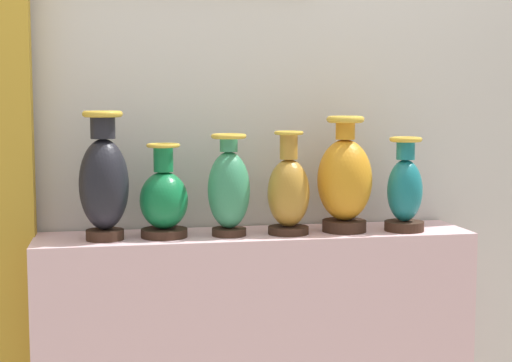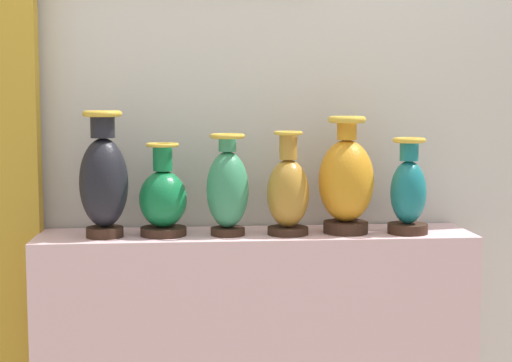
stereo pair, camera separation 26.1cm
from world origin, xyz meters
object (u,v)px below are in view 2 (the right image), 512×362
(vase_ochre, at_px, (288,193))
(vase_teal, at_px, (408,192))
(vase_onyx, at_px, (104,180))
(vase_amber, at_px, (346,181))
(vase_emerald, at_px, (163,199))
(vase_jade, at_px, (228,189))

(vase_ochre, relative_size, vase_teal, 1.07)
(vase_onyx, relative_size, vase_teal, 1.28)
(vase_ochre, distance_m, vase_amber, 0.20)
(vase_ochre, distance_m, vase_teal, 0.41)
(vase_ochre, xyz_separation_m, vase_teal, (0.41, -0.01, -0.00))
(vase_emerald, height_order, vase_jade, vase_jade)
(vase_jade, bearing_deg, vase_teal, -1.77)
(vase_jade, xyz_separation_m, vase_ochre, (0.20, -0.00, -0.01))
(vase_teal, bearing_deg, vase_onyx, 179.08)
(vase_emerald, height_order, vase_amber, vase_amber)
(vase_emerald, xyz_separation_m, vase_ochre, (0.42, -0.02, 0.02))
(vase_onyx, xyz_separation_m, vase_ochre, (0.61, -0.00, -0.05))
(vase_amber, bearing_deg, vase_onyx, -179.32)
(vase_amber, bearing_deg, vase_jade, -179.00)
(vase_emerald, bearing_deg, vase_teal, -2.10)
(vase_jade, bearing_deg, vase_ochre, -1.33)
(vase_emerald, distance_m, vase_teal, 0.83)
(vase_jade, bearing_deg, vase_emerald, 176.96)
(vase_emerald, xyz_separation_m, vase_amber, (0.62, -0.00, 0.05))
(vase_emerald, bearing_deg, vase_jade, -3.04)
(vase_onyx, xyz_separation_m, vase_teal, (1.02, -0.02, -0.05))
(vase_jade, distance_m, vase_teal, 0.61)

